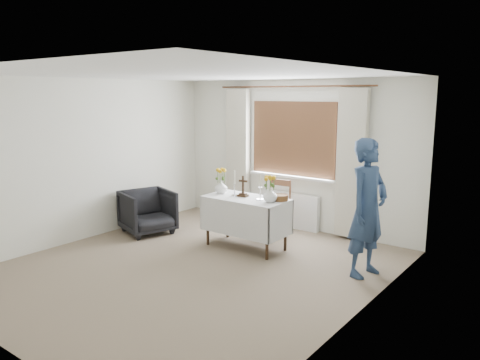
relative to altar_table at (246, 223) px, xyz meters
The scene contains 12 objects.
ground 1.15m from the altar_table, 92.68° to the right, with size 5.00×5.00×0.00m, color #88735E.
altar_table is the anchor object (origin of this frame).
wooden_chair 0.78m from the altar_table, 89.84° to the left, with size 0.42×0.42×0.90m, color #572D1E, non-canonical shape.
armchair 1.77m from the altar_table, 168.12° to the right, with size 0.76×0.78×0.71m, color black.
person 1.90m from the altar_table, ahead, with size 0.63×0.42×1.74m, color navy.
radiator 1.34m from the altar_table, 92.19° to the left, with size 1.10×0.10×0.60m, color silver.
wooden_cross 0.55m from the altar_table, 154.63° to the left, with size 0.15×0.10×0.31m, color black, non-canonical shape.
candlestick_left 0.61m from the altar_table, behind, with size 0.11×0.11×0.38m, color silver, non-canonical shape.
candlestick_right 0.62m from the altar_table, ahead, with size 0.11×0.11×0.38m, color silver, non-canonical shape.
flower_vase_left 0.68m from the altar_table, behind, with size 0.19×0.19×0.20m, color white.
flower_vase_right 0.65m from the altar_table, ahead, with size 0.20×0.20×0.21m, color white.
wicker_basket 0.67m from the altar_table, 17.14° to the left, with size 0.22×0.22×0.08m, color brown.
Camera 1 is at (4.02, -4.30, 2.26)m, focal length 35.00 mm.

